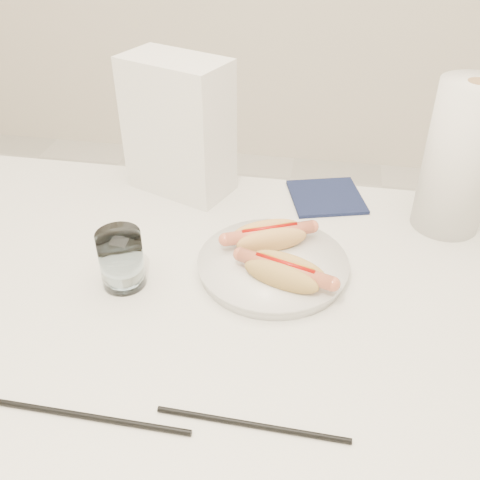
% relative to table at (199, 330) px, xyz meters
% --- Properties ---
extents(table, '(1.20, 0.80, 0.75)m').
position_rel_table_xyz_m(table, '(0.00, 0.00, 0.00)').
color(table, silver).
rests_on(table, ground).
extents(plate, '(0.25, 0.25, 0.02)m').
position_rel_table_xyz_m(plate, '(0.10, 0.09, 0.07)').
color(plate, silver).
rests_on(plate, table).
extents(hotdog_left, '(0.15, 0.10, 0.04)m').
position_rel_table_xyz_m(hotdog_left, '(0.09, 0.14, 0.10)').
color(hotdog_left, '#E2A75A').
rests_on(hotdog_left, plate).
extents(hotdog_right, '(0.15, 0.09, 0.04)m').
position_rel_table_xyz_m(hotdog_right, '(0.13, 0.05, 0.10)').
color(hotdog_right, tan).
rests_on(hotdog_right, plate).
extents(water_glass, '(0.07, 0.07, 0.09)m').
position_rel_table_xyz_m(water_glass, '(-0.12, 0.02, 0.11)').
color(water_glass, silver).
rests_on(water_glass, table).
extents(chopstick_near, '(0.24, 0.01, 0.01)m').
position_rel_table_xyz_m(chopstick_near, '(-0.07, -0.23, 0.06)').
color(chopstick_near, black).
rests_on(chopstick_near, table).
extents(chopstick_far, '(0.23, 0.01, 0.01)m').
position_rel_table_xyz_m(chopstick_far, '(0.12, -0.20, 0.06)').
color(chopstick_far, black).
rests_on(chopstick_far, table).
extents(napkin_box, '(0.22, 0.17, 0.26)m').
position_rel_table_xyz_m(napkin_box, '(-0.11, 0.34, 0.19)').
color(napkin_box, silver).
rests_on(napkin_box, table).
extents(navy_napkin, '(0.17, 0.17, 0.01)m').
position_rel_table_xyz_m(navy_napkin, '(0.18, 0.34, 0.06)').
color(navy_napkin, '#111837').
rests_on(navy_napkin, table).
extents(paper_towel_roll, '(0.15, 0.15, 0.27)m').
position_rel_table_xyz_m(paper_towel_roll, '(0.39, 0.29, 0.19)').
color(paper_towel_roll, silver).
rests_on(paper_towel_roll, table).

